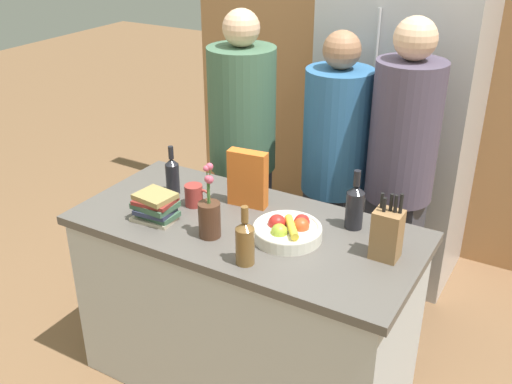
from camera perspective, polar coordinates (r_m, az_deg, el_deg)
name	(u,v)px	position (r m, az deg, el deg)	size (l,w,h in m)	color
ground_plane	(247,376)	(3.17, -0.87, -17.08)	(14.00, 14.00, 0.00)	brown
kitchen_island	(246,305)	(2.89, -0.93, -10.70)	(1.56, 0.74, 0.88)	silver
back_wall_wood	(386,51)	(3.99, 12.24, 13.02)	(2.76, 0.12, 2.60)	#AD7A4C
refrigerator	(398,116)	(3.67, 13.41, 7.07)	(0.87, 0.62, 2.03)	#B7B7BC
fruit_bowl	(288,230)	(2.53, 3.04, -3.66)	(0.29, 0.29, 0.10)	silver
knife_block	(387,234)	(2.42, 12.36, -3.90)	(0.11, 0.09, 0.29)	olive
flower_vase	(209,216)	(2.52, -4.45, -2.29)	(0.09, 0.09, 0.33)	#4C2D1E
cereal_box	(248,179)	(2.75, -0.79, 1.26)	(0.19, 0.08, 0.27)	orange
coffee_mug	(194,195)	(2.80, -5.88, -0.32)	(0.12, 0.08, 0.10)	#99332D
book_stack	(156,207)	(2.69, -9.55, -1.40)	(0.20, 0.16, 0.13)	#B7A88E
bottle_oil	(245,241)	(2.33, -1.06, -4.72)	(0.08, 0.08, 0.25)	brown
bottle_vinegar	(355,205)	(2.61, 9.39, -1.27)	(0.08, 0.08, 0.27)	black
bottle_wine	(172,175)	(2.91, -7.97, 1.64)	(0.07, 0.07, 0.24)	black
person_at_sink	(242,145)	(3.35, -1.30, 4.52)	(0.37, 0.37, 1.68)	#383842
person_in_blue	(334,167)	(3.17, 7.49, 2.39)	(0.34, 0.34, 1.61)	#383842
person_in_red_tee	(400,170)	(3.04, 13.56, 2.01)	(0.33, 0.33, 1.71)	#383842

